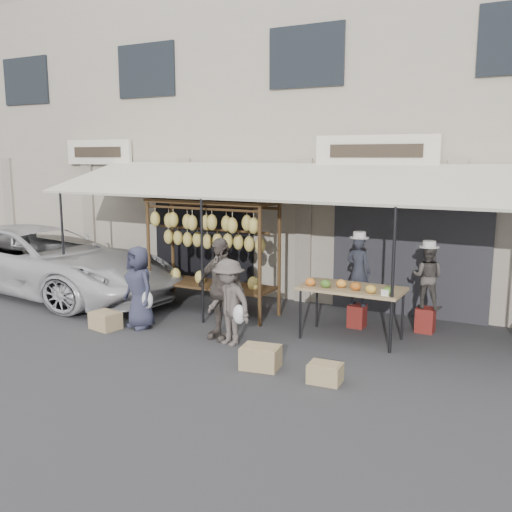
{
  "coord_description": "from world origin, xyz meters",
  "views": [
    {
      "loc": [
        4.68,
        -7.39,
        3.05
      ],
      "look_at": [
        -0.02,
        1.4,
        1.3
      ],
      "focal_mm": 40.0,
      "sensor_mm": 36.0,
      "label": 1
    }
  ],
  "objects": [
    {
      "name": "banana_rack",
      "position": [
        -1.23,
        1.8,
        1.57
      ],
      "size": [
        2.6,
        0.9,
        2.24
      ],
      "color": "#321F10",
      "rests_on": "ground_plane"
    },
    {
      "name": "crate_far",
      "position": [
        -2.33,
        0.01,
        0.15
      ],
      "size": [
        0.57,
        0.47,
        0.3
      ],
      "primitive_type": "cube",
      "rotation": [
        0.0,
        0.0,
        -0.18
      ],
      "color": "tan",
      "rests_on": "ground_plane"
    },
    {
      "name": "vendor_left",
      "position": [
        1.6,
        2.23,
        1.04
      ],
      "size": [
        0.51,
        0.39,
        1.26
      ],
      "primitive_type": "imported",
      "rotation": [
        0.0,
        0.0,
        2.94
      ],
      "color": "#242730",
      "rests_on": "stool_left"
    },
    {
      "name": "shophouse",
      "position": [
        -0.0,
        6.5,
        3.65
      ],
      "size": [
        24.0,
        6.15,
        7.3
      ],
      "color": "gray",
      "rests_on": "ground_plane"
    },
    {
      "name": "van",
      "position": [
        -5.76,
        1.59,
        1.09
      ],
      "size": [
        5.42,
        2.91,
        2.17
      ],
      "primitive_type": "imported",
      "rotation": [
        0.0,
        0.0,
        1.47
      ],
      "color": "silver",
      "rests_on": "ground_plane"
    },
    {
      "name": "vendor_right",
      "position": [
        2.75,
        2.52,
        0.99
      ],
      "size": [
        0.55,
        0.43,
        1.11
      ],
      "primitive_type": "imported",
      "rotation": [
        0.0,
        0.0,
        3.11
      ],
      "color": "#49433F",
      "rests_on": "stool_right"
    },
    {
      "name": "stool_right",
      "position": [
        2.75,
        2.52,
        0.22
      ],
      "size": [
        0.34,
        0.34,
        0.43
      ],
      "primitive_type": "cube",
      "rotation": [
        0.0,
        0.0,
        0.11
      ],
      "color": "maroon",
      "rests_on": "ground_plane"
    },
    {
      "name": "crate_near_b",
      "position": [
        2.04,
        -0.44,
        0.13
      ],
      "size": [
        0.47,
        0.37,
        0.27
      ],
      "primitive_type": "cube",
      "rotation": [
        0.0,
        0.0,
        0.08
      ],
      "color": "tan",
      "rests_on": "ground_plane"
    },
    {
      "name": "ground_plane",
      "position": [
        0.0,
        0.0,
        0.0
      ],
      "size": [
        90.0,
        90.0,
        0.0
      ],
      "primitive_type": "plane",
      "color": "#2D2D30"
    },
    {
      "name": "awning",
      "position": [
        0.01,
        2.28,
        2.57
      ],
      "size": [
        10.0,
        2.35,
        2.92
      ],
      "color": "beige",
      "rests_on": "ground_plane"
    },
    {
      "name": "customer_right",
      "position": [
        0.06,
        0.32,
        0.71
      ],
      "size": [
        1.03,
        0.75,
        1.42
      ],
      "primitive_type": "imported",
      "rotation": [
        0.0,
        0.0,
        -0.27
      ],
      "color": "#544B47",
      "rests_on": "ground_plane"
    },
    {
      "name": "customer_left",
      "position": [
        -1.84,
        0.37,
        0.74
      ],
      "size": [
        0.84,
        0.68,
        1.48
      ],
      "primitive_type": "imported",
      "rotation": [
        0.0,
        0.0,
        -0.33
      ],
      "color": "#2E3044",
      "rests_on": "ground_plane"
    },
    {
      "name": "produce_table",
      "position": [
        1.73,
        1.47,
        0.87
      ],
      "size": [
        1.7,
        0.9,
        1.04
      ],
      "color": "#9B8656",
      "rests_on": "ground_plane"
    },
    {
      "name": "crate_near_a",
      "position": [
        1.01,
        -0.38,
        0.16
      ],
      "size": [
        0.6,
        0.5,
        0.33
      ],
      "primitive_type": "cube",
      "rotation": [
        0.0,
        0.0,
        0.17
      ],
      "color": "tan",
      "rests_on": "ground_plane"
    },
    {
      "name": "customer_mid",
      "position": [
        -0.22,
        0.52,
        0.86
      ],
      "size": [
        1.08,
        0.63,
        1.73
      ],
      "primitive_type": "imported",
      "rotation": [
        0.0,
        0.0,
        -0.22
      ],
      "color": "#524842",
      "rests_on": "ground_plane"
    },
    {
      "name": "stool_left",
      "position": [
        1.6,
        2.23,
        0.2
      ],
      "size": [
        0.36,
        0.36,
        0.41
      ],
      "primitive_type": "cube",
      "rotation": [
        0.0,
        0.0,
        -0.3
      ],
      "color": "maroon",
      "rests_on": "ground_plane"
    }
  ]
}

